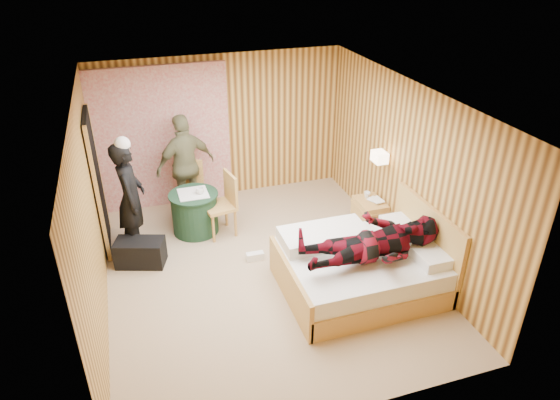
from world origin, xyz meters
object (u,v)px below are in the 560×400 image
object	(u,v)px
man_at_table	(186,166)
chair_far	(190,184)
bed	(361,267)
round_table	(195,212)
chair_near	(224,200)
wall_lamp	(380,157)
woman_standing	(131,199)
duffel_bag	(140,252)
nightstand	(369,216)
man_on_bed	(375,234)

from	to	relation	value
man_at_table	chair_far	bearing A→B (deg)	117.23
bed	round_table	world-z (taller)	bed
chair_far	round_table	bearing A→B (deg)	-70.34
chair_far	chair_near	distance (m)	0.89
wall_lamp	bed	size ratio (longest dim) A/B	0.13
bed	man_at_table	distance (m)	3.33
wall_lamp	bed	world-z (taller)	wall_lamp
chair_far	man_at_table	bearing A→B (deg)	158.32
round_table	man_at_table	xyz separation A→B (m)	(0.00, 0.64, 0.52)
wall_lamp	woman_standing	bearing A→B (deg)	169.65
duffel_bag	woman_standing	bearing A→B (deg)	110.96
nightstand	woman_standing	bearing A→B (deg)	170.58
bed	chair_far	bearing A→B (deg)	124.05
bed	man_on_bed	distance (m)	0.69
nightstand	woman_standing	xyz separation A→B (m)	(-3.51, 0.58, 0.58)
wall_lamp	woman_standing	distance (m)	3.64
wall_lamp	chair_far	xyz separation A→B (m)	(-2.61, 1.51, -0.76)
chair_near	woman_standing	world-z (taller)	woman_standing
wall_lamp	nightstand	xyz separation A→B (m)	(-0.04, 0.07, -1.02)
bed	chair_near	distance (m)	2.38
nightstand	chair_far	world-z (taller)	chair_far
chair_far	wall_lamp	bearing A→B (deg)	-7.33
round_table	man_at_table	size ratio (longest dim) A/B	0.44
chair_far	woman_standing	bearing A→B (deg)	-115.10
nightstand	duffel_bag	bearing A→B (deg)	177.06
round_table	duffel_bag	distance (m)	1.12
duffel_bag	chair_far	bearing A→B (deg)	72.13
bed	nightstand	xyz separation A→B (m)	(0.75, 1.25, -0.03)
nightstand	man_at_table	size ratio (longest dim) A/B	0.32
woman_standing	man_at_table	xyz separation A→B (m)	(0.91, 0.89, 0.01)
chair_far	man_at_table	world-z (taller)	man_at_table
wall_lamp	duffel_bag	size ratio (longest dim) A/B	0.38
nightstand	round_table	bearing A→B (deg)	162.25
nightstand	man_on_bed	distance (m)	1.78
man_at_table	round_table	bearing A→B (deg)	71.54
nightstand	woman_standing	size ratio (longest dim) A/B	0.32
chair_near	duffel_bag	distance (m)	1.47
nightstand	chair_near	distance (m)	2.28
bed	man_on_bed	size ratio (longest dim) A/B	1.13
wall_lamp	chair_near	xyz separation A→B (m)	(-2.21, 0.72, -0.72)
round_table	duffel_bag	world-z (taller)	round_table
round_table	man_on_bed	distance (m)	3.04
round_table	man_on_bed	size ratio (longest dim) A/B	0.43
chair_far	man_on_bed	distance (m)	3.47
chair_near	duffel_bag	size ratio (longest dim) A/B	1.48
chair_far	man_at_table	xyz separation A→B (m)	(-0.03, 0.03, 0.32)
round_table	woman_standing	xyz separation A→B (m)	(-0.91, -0.25, 0.52)
bed	man_on_bed	world-z (taller)	man_on_bed
bed	round_table	xyz separation A→B (m)	(-1.85, 2.08, 0.03)
bed	round_table	size ratio (longest dim) A/B	2.61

